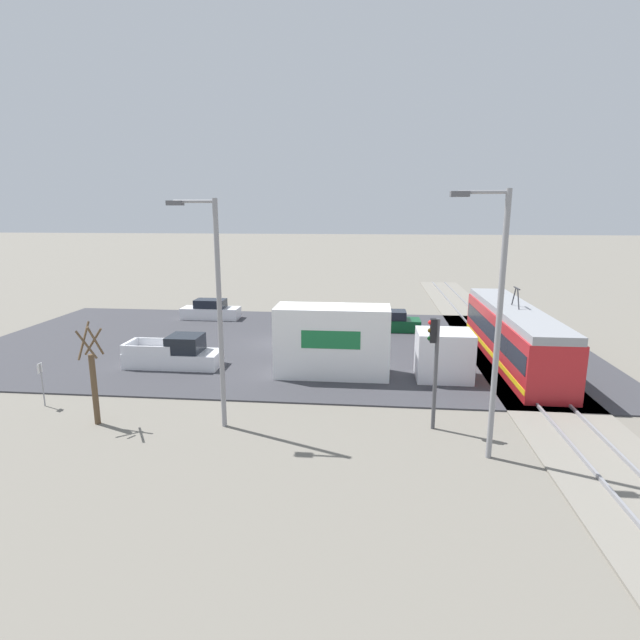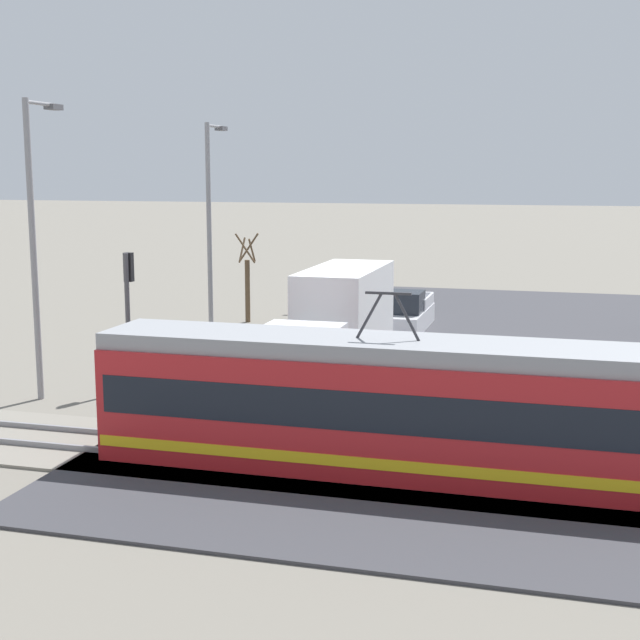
{
  "view_description": "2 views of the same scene",
  "coord_description": "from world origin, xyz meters",
  "px_view_note": "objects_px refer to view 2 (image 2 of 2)",
  "views": [
    {
      "loc": [
        31.73,
        5.89,
        8.73
      ],
      "look_at": [
        1.78,
        2.87,
        2.11
      ],
      "focal_mm": 28.0,
      "sensor_mm": 36.0,
      "label": 1
    },
    {
      "loc": [
        -1.42,
        34.67,
        7.25
      ],
      "look_at": [
        6.23,
        7.07,
        2.43
      ],
      "focal_mm": 50.0,
      "sensor_mm": 36.0,
      "label": 2
    }
  ],
  "objects_px": {
    "box_truck": "(335,330)",
    "street_lamp_mid_block": "(211,219)",
    "street_lamp_near_crossing": "(36,231)",
    "street_tree": "(247,282)",
    "light_rail_tram": "(387,407)",
    "no_parking_sign": "(300,289)",
    "pickup_truck": "(405,314)",
    "traffic_light_pole": "(128,301)"
  },
  "relations": [
    {
      "from": "street_lamp_mid_block",
      "to": "no_parking_sign",
      "type": "xyz_separation_m",
      "value": [
        -1.29,
        -8.62,
        -3.99
      ]
    },
    {
      "from": "street_lamp_near_crossing",
      "to": "no_parking_sign",
      "type": "relative_size",
      "value": 4.66
    },
    {
      "from": "street_lamp_near_crossing",
      "to": "no_parking_sign",
      "type": "height_order",
      "value": "street_lamp_near_crossing"
    },
    {
      "from": "street_lamp_near_crossing",
      "to": "street_tree",
      "type": "bearing_deg",
      "value": -95.03
    },
    {
      "from": "box_truck",
      "to": "traffic_light_pole",
      "type": "height_order",
      "value": "traffic_light_pole"
    },
    {
      "from": "box_truck",
      "to": "street_lamp_mid_block",
      "type": "distance_m",
      "value": 9.44
    },
    {
      "from": "light_rail_tram",
      "to": "street_tree",
      "type": "distance_m",
      "value": 22.33
    },
    {
      "from": "traffic_light_pole",
      "to": "light_rail_tram",
      "type": "bearing_deg",
      "value": 149.56
    },
    {
      "from": "box_truck",
      "to": "light_rail_tram",
      "type": "bearing_deg",
      "value": 112.05
    },
    {
      "from": "street_lamp_mid_block",
      "to": "pickup_truck",
      "type": "bearing_deg",
      "value": -146.98
    },
    {
      "from": "traffic_light_pole",
      "to": "street_tree",
      "type": "distance_m",
      "value": 13.9
    },
    {
      "from": "street_lamp_near_crossing",
      "to": "pickup_truck",
      "type": "bearing_deg",
      "value": -121.04
    },
    {
      "from": "light_rail_tram",
      "to": "traffic_light_pole",
      "type": "relative_size",
      "value": 3.08
    },
    {
      "from": "light_rail_tram",
      "to": "no_parking_sign",
      "type": "xyz_separation_m",
      "value": [
        9.13,
        -23.03,
        -0.39
      ]
    },
    {
      "from": "traffic_light_pole",
      "to": "no_parking_sign",
      "type": "distance_m",
      "value": 17.38
    },
    {
      "from": "traffic_light_pole",
      "to": "no_parking_sign",
      "type": "height_order",
      "value": "traffic_light_pole"
    },
    {
      "from": "traffic_light_pole",
      "to": "no_parking_sign",
      "type": "bearing_deg",
      "value": -92.2
    },
    {
      "from": "box_truck",
      "to": "traffic_light_pole",
      "type": "bearing_deg",
      "value": 26.6
    },
    {
      "from": "light_rail_tram",
      "to": "traffic_light_pole",
      "type": "xyz_separation_m",
      "value": [
        9.79,
        -5.76,
        1.38
      ]
    },
    {
      "from": "street_tree",
      "to": "traffic_light_pole",
      "type": "bearing_deg",
      "value": 93.82
    },
    {
      "from": "light_rail_tram",
      "to": "street_lamp_near_crossing",
      "type": "bearing_deg",
      "value": -18.93
    },
    {
      "from": "pickup_truck",
      "to": "street_tree",
      "type": "bearing_deg",
      "value": -2.55
    },
    {
      "from": "light_rail_tram",
      "to": "street_lamp_mid_block",
      "type": "distance_m",
      "value": 18.14
    },
    {
      "from": "street_tree",
      "to": "no_parking_sign",
      "type": "bearing_deg",
      "value": -114.76
    },
    {
      "from": "pickup_truck",
      "to": "no_parking_sign",
      "type": "height_order",
      "value": "no_parking_sign"
    },
    {
      "from": "traffic_light_pole",
      "to": "street_tree",
      "type": "bearing_deg",
      "value": -86.18
    },
    {
      "from": "pickup_truck",
      "to": "traffic_light_pole",
      "type": "xyz_separation_m",
      "value": [
        6.8,
        13.48,
        2.25
      ]
    },
    {
      "from": "box_truck",
      "to": "no_parking_sign",
      "type": "distance_m",
      "value": 15.22
    },
    {
      "from": "street_lamp_near_crossing",
      "to": "street_lamp_mid_block",
      "type": "height_order",
      "value": "street_lamp_near_crossing"
    },
    {
      "from": "street_lamp_near_crossing",
      "to": "traffic_light_pole",
      "type": "bearing_deg",
      "value": -144.75
    },
    {
      "from": "street_tree",
      "to": "street_lamp_near_crossing",
      "type": "distance_m",
      "value": 15.87
    },
    {
      "from": "street_tree",
      "to": "light_rail_tram",
      "type": "bearing_deg",
      "value": 118.69
    },
    {
      "from": "street_tree",
      "to": "no_parking_sign",
      "type": "height_order",
      "value": "street_tree"
    },
    {
      "from": "light_rail_tram",
      "to": "pickup_truck",
      "type": "height_order",
      "value": "light_rail_tram"
    },
    {
      "from": "street_lamp_mid_block",
      "to": "box_truck",
      "type": "bearing_deg",
      "value": 140.88
    },
    {
      "from": "box_truck",
      "to": "street_lamp_mid_block",
      "type": "relative_size",
      "value": 1.12
    },
    {
      "from": "light_rail_tram",
      "to": "no_parking_sign",
      "type": "bearing_deg",
      "value": -68.38
    },
    {
      "from": "light_rail_tram",
      "to": "traffic_light_pole",
      "type": "bearing_deg",
      "value": -30.44
    },
    {
      "from": "light_rail_tram",
      "to": "pickup_truck",
      "type": "xyz_separation_m",
      "value": [
        2.99,
        -19.24,
        -0.87
      ]
    },
    {
      "from": "pickup_truck",
      "to": "no_parking_sign",
      "type": "distance_m",
      "value": 7.23
    },
    {
      "from": "pickup_truck",
      "to": "street_tree",
      "type": "xyz_separation_m",
      "value": [
        7.73,
        -0.34,
        1.19
      ]
    },
    {
      "from": "traffic_light_pole",
      "to": "street_lamp_mid_block",
      "type": "bearing_deg",
      "value": -85.9
    }
  ]
}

